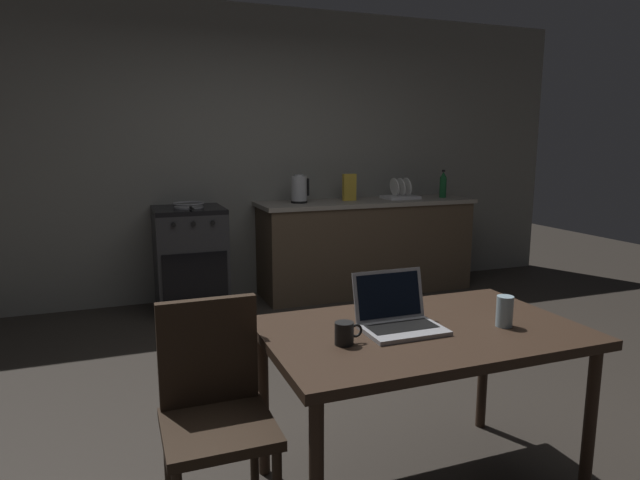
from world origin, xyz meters
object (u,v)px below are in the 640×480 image
(chair, at_px, (214,404))
(dish_rack, at_px, (401,194))
(laptop, at_px, (399,318))
(electric_kettle, at_px, (299,189))
(bottle, at_px, (443,185))
(stove_oven, at_px, (190,259))
(dining_table, at_px, (421,344))
(drinking_glass, at_px, (505,311))
(frying_pan, at_px, (189,205))
(coffee_mug, at_px, (345,333))
(cereal_box, at_px, (349,187))

(chair, xyz_separation_m, dish_rack, (2.39, 2.93, 0.45))
(laptop, relative_size, dish_rack, 0.94)
(laptop, distance_m, electric_kettle, 3.02)
(electric_kettle, distance_m, bottle, 1.54)
(stove_oven, height_order, dining_table, stove_oven)
(bottle, bearing_deg, stove_oven, 178.94)
(stove_oven, xyz_separation_m, drinking_glass, (0.89, -3.08, 0.34))
(drinking_glass, bearing_deg, bottle, 61.10)
(frying_pan, relative_size, dish_rack, 1.30)
(dish_rack, bearing_deg, laptop, -118.96)
(bottle, xyz_separation_m, dish_rack, (-0.46, 0.05, -0.09))
(chair, relative_size, drinking_glass, 6.98)
(laptop, xyz_separation_m, frying_pan, (-0.46, 2.93, 0.17))
(coffee_mug, bearing_deg, dining_table, 9.06)
(dish_rack, bearing_deg, dining_table, -117.33)
(stove_oven, distance_m, cereal_box, 1.66)
(stove_oven, xyz_separation_m, frying_pan, (0.00, -0.03, 0.48))
(stove_oven, relative_size, laptop, 2.87)
(drinking_glass, bearing_deg, laptop, 163.36)
(frying_pan, bearing_deg, chair, -95.74)
(dining_table, xyz_separation_m, chair, (-0.85, 0.06, -0.14))
(chair, relative_size, coffee_mug, 8.04)
(chair, distance_m, coffee_mug, 0.56)
(bottle, height_order, cereal_box, bottle)
(dish_rack, bearing_deg, stove_oven, -179.93)
(coffee_mug, bearing_deg, dish_rack, 57.85)
(dining_table, xyz_separation_m, laptop, (-0.10, 0.02, 0.12))
(dining_table, height_order, electric_kettle, electric_kettle)
(laptop, height_order, coffee_mug, laptop)
(coffee_mug, bearing_deg, bottle, 51.55)
(coffee_mug, bearing_deg, laptop, 16.98)
(stove_oven, distance_m, frying_pan, 0.49)
(laptop, distance_m, coffee_mug, 0.29)
(frying_pan, distance_m, drinking_glass, 3.19)
(dining_table, bearing_deg, chair, 176.06)
(chair, distance_m, frying_pan, 2.94)
(chair, bearing_deg, electric_kettle, 58.54)
(drinking_glass, relative_size, cereal_box, 0.49)
(coffee_mug, distance_m, cereal_box, 3.36)
(bottle, relative_size, cereal_box, 1.09)
(stove_oven, xyz_separation_m, dining_table, (0.56, -2.98, 0.20))
(chair, distance_m, dish_rack, 3.81)
(electric_kettle, bearing_deg, dining_table, -98.88)
(laptop, height_order, electric_kettle, electric_kettle)
(bottle, bearing_deg, frying_pan, 179.50)
(bottle, bearing_deg, coffee_mug, -128.45)
(electric_kettle, bearing_deg, chair, -114.22)
(laptop, xyz_separation_m, dish_rack, (1.64, 2.96, 0.19))
(stove_oven, distance_m, laptop, 3.01)
(cereal_box, bearing_deg, dining_table, -108.20)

